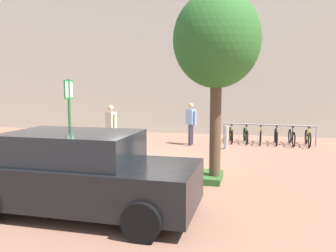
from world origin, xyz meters
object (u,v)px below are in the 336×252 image
parking_sign_post (69,112)px  bike_at_sign (73,157)px  bollard_steel (226,137)px  person_shirt_white (111,125)px  tree_sidewalk (217,41)px  person_shirt_blue (191,121)px  bike_rack_cluster (268,136)px  car_black_suv (81,174)px

parking_sign_post → bike_at_sign: size_ratio=1.56×
parking_sign_post → bollard_steel: 6.20m
person_shirt_white → tree_sidewalk: bearing=-37.0°
bollard_steel → person_shirt_white: (-4.07, -1.56, 0.53)m
bike_at_sign → person_shirt_white: (0.02, 2.78, 0.63)m
tree_sidewalk → bike_at_sign: bearing=175.6°
bike_at_sign → person_shirt_blue: size_ratio=0.96×
parking_sign_post → bike_rack_cluster: 8.47m
bike_at_sign → car_black_suv: size_ratio=0.38×
tree_sidewalk → bollard_steel: (-0.04, 4.65, -3.02)m
bollard_steel → parking_sign_post: bearing=-131.5°
tree_sidewalk → bollard_steel: bearing=90.5°
person_shirt_blue → tree_sidewalk: bearing=-73.8°
tree_sidewalk → bike_rack_cluster: bearing=75.8°
tree_sidewalk → bollard_steel: 5.55m
parking_sign_post → bollard_steel: (4.02, 4.55, -1.24)m
person_shirt_blue → car_black_suv: (-0.72, -8.00, -0.23)m
person_shirt_blue → car_black_suv: 8.03m
bike_rack_cluster → car_black_suv: bearing=-113.1°
tree_sidewalk → person_shirt_blue: size_ratio=2.72×
person_shirt_blue → car_black_suv: bearing=-95.1°
bike_rack_cluster → person_shirt_white: (-5.70, -3.17, 0.64)m
person_shirt_white → car_black_suv: (1.87, -5.83, -0.23)m
parking_sign_post → tree_sidewalk: bearing=-1.4°
bike_rack_cluster → bollard_steel: bearing=-135.3°
person_shirt_white → bollard_steel: bearing=21.0°
tree_sidewalk → parking_sign_post: size_ratio=1.81×
parking_sign_post → person_shirt_blue: (2.54, 5.16, -0.70)m
car_black_suv → tree_sidewalk: bearing=50.7°
parking_sign_post → person_shirt_white: 3.07m
person_shirt_white → car_black_suv: 6.12m
bike_rack_cluster → tree_sidewalk: bearing=-104.2°
bike_rack_cluster → person_shirt_white: size_ratio=2.18×
tree_sidewalk → bollard_steel: tree_sidewalk is taller
tree_sidewalk → car_black_suv: size_ratio=1.08×
tree_sidewalk → bike_rack_cluster: tree_sidewalk is taller
car_black_suv → person_shirt_blue: bearing=84.9°
bike_at_sign → car_black_suv: 3.61m
tree_sidewalk → car_black_suv: (-2.24, -2.74, -2.72)m
person_shirt_white → car_black_suv: person_shirt_white is taller
tree_sidewalk → parking_sign_post: (-4.06, 0.10, -1.79)m
parking_sign_post → car_black_suv: 3.50m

